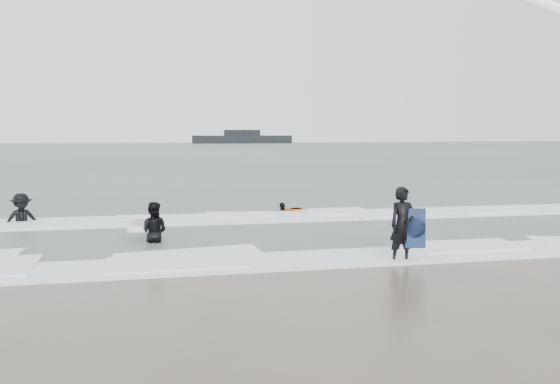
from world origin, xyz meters
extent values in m
plane|color=brown|center=(0.00, 0.00, 0.00)|extent=(320.00, 320.00, 0.00)
plane|color=#47544C|center=(0.00, 80.00, 0.06)|extent=(320.00, 320.00, 0.00)
imported|color=black|center=(1.87, -1.14, 0.00)|extent=(0.73, 0.52, 1.86)
imported|color=black|center=(-4.17, 2.27, 0.00)|extent=(0.96, 0.81, 1.75)
imported|color=black|center=(-8.78, 6.52, 0.00)|extent=(1.42, 1.16, 1.92)
imported|color=black|center=(0.64, 7.86, 0.00)|extent=(0.96, 0.67, 1.52)
imported|color=black|center=(6.79, 10.23, 0.00)|extent=(0.95, 0.78, 1.68)
cube|color=white|center=(0.00, -0.60, 0.03)|extent=(30.03, 2.32, 0.07)
cube|color=white|center=(0.00, 6.00, 0.04)|extent=(30.00, 2.60, 0.09)
cube|color=black|center=(15.16, 146.93, 1.20)|extent=(29.00, 5.18, 2.28)
cube|color=black|center=(15.16, 146.93, 3.17)|extent=(10.36, 3.11, 1.66)
camera|label=1|loc=(-3.44, -13.38, 3.13)|focal=35.00mm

